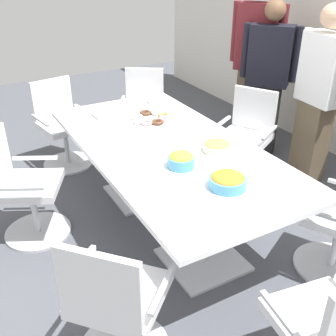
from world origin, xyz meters
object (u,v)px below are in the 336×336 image
at_px(person_standing_2, 319,95).
at_px(snack_bowl_chips_yellow, 181,160).
at_px(person_standing_1, 267,78).
at_px(napkin_pile, 105,113).
at_px(office_chair_6, 144,115).
at_px(donut_platter, 151,118).
at_px(person_standing_0, 255,61).
at_px(conference_table, 168,160).
at_px(office_chair_5, 246,142).
at_px(office_chair_0, 62,129).
at_px(office_chair_2, 117,309).
at_px(snack_bowl_cookies, 217,146).
at_px(office_chair_1, 24,192).
at_px(plate_stack, 158,100).
at_px(snack_bowl_chips_orange, 228,180).

height_order(person_standing_2, snack_bowl_chips_yellow, person_standing_2).
height_order(person_standing_1, napkin_pile, person_standing_1).
bearing_deg(office_chair_6, donut_platter, 100.60).
xyz_separation_m(person_standing_2, snack_bowl_chips_yellow, (0.39, -1.75, -0.08)).
bearing_deg(person_standing_0, conference_table, 91.19).
bearing_deg(conference_table, donut_platter, 166.70).
relative_size(snack_bowl_chips_yellow, donut_platter, 0.54).
bearing_deg(office_chair_5, conference_table, 78.64).
relative_size(conference_table, napkin_pile, 13.16).
relative_size(person_standing_2, donut_platter, 4.71).
height_order(office_chair_0, person_standing_0, person_standing_0).
relative_size(office_chair_2, napkin_pile, 4.99).
bearing_deg(person_standing_2, office_chair_5, 67.17).
distance_m(office_chair_2, person_standing_2, 2.79).
height_order(conference_table, snack_bowl_cookies, snack_bowl_cookies).
distance_m(person_standing_1, snack_bowl_cookies, 1.71).
xyz_separation_m(office_chair_1, napkin_pile, (-0.39, 0.86, 0.37)).
distance_m(office_chair_1, plate_stack, 1.59).
bearing_deg(snack_bowl_cookies, snack_bowl_chips_yellow, -76.70).
relative_size(person_standing_1, donut_platter, 4.63).
xyz_separation_m(person_standing_1, snack_bowl_cookies, (1.02, -1.37, -0.08)).
height_order(snack_bowl_cookies, napkin_pile, snack_bowl_cookies).
bearing_deg(office_chair_5, napkin_pile, 39.83).
distance_m(conference_table, office_chair_1, 1.17).
height_order(office_chair_6, snack_bowl_cookies, office_chair_6).
bearing_deg(office_chair_6, person_standing_0, -171.14).
bearing_deg(plate_stack, person_standing_2, 54.21).
relative_size(donut_platter, plate_stack, 1.74).
bearing_deg(snack_bowl_cookies, office_chair_2, -56.84).
xyz_separation_m(conference_table, person_standing_2, (-0.04, 1.66, 0.26)).
height_order(person_standing_0, person_standing_1, person_standing_0).
bearing_deg(office_chair_0, office_chair_6, 166.42).
bearing_deg(person_standing_2, office_chair_0, 58.58).
height_order(conference_table, office_chair_2, office_chair_2).
height_order(conference_table, napkin_pile, napkin_pile).
distance_m(person_standing_2, snack_bowl_chips_yellow, 1.79).
distance_m(snack_bowl_chips_orange, donut_platter, 1.27).
bearing_deg(plate_stack, person_standing_0, 92.78).
bearing_deg(napkin_pile, person_standing_1, 87.31).
relative_size(conference_table, office_chair_1, 2.64).
bearing_deg(napkin_pile, plate_stack, 99.62).
height_order(snack_bowl_chips_orange, plate_stack, snack_bowl_chips_orange).
xyz_separation_m(conference_table, person_standing_0, (-1.00, 1.68, 0.37)).
xyz_separation_m(office_chair_1, person_standing_2, (0.41, 2.72, 0.48)).
distance_m(office_chair_1, snack_bowl_chips_yellow, 1.32).
bearing_deg(napkin_pile, snack_bowl_cookies, 23.41).
bearing_deg(person_standing_1, office_chair_2, 86.89).
height_order(office_chair_1, office_chair_2, same).
bearing_deg(conference_table, plate_stack, 156.68).
xyz_separation_m(person_standing_2, napkin_pile, (-0.80, -1.86, -0.11)).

